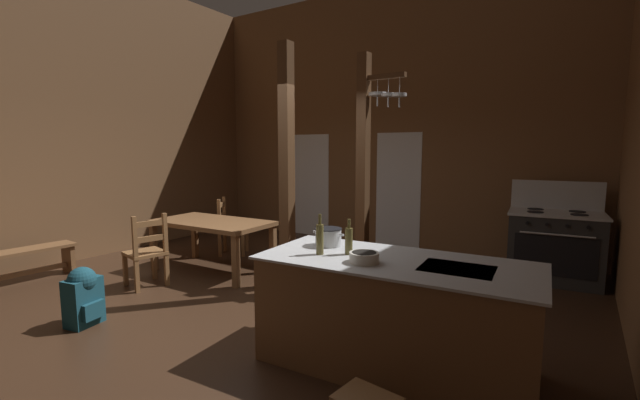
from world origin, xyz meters
name	(u,v)px	position (x,y,z in m)	size (l,w,h in m)	color
ground_plane	(248,308)	(0.00, 0.00, -0.05)	(7.93, 7.98, 0.10)	#382316
wall_back	(383,118)	(0.00, 3.66, 2.32)	(7.93, 0.14, 4.63)	brown
wall_left	(68,113)	(-3.63, 0.00, 2.32)	(0.14, 7.98, 4.63)	brown
glazed_door_back_left	(308,185)	(-1.60, 3.59, 1.02)	(1.00, 0.01, 2.05)	white
glazed_panel_back_right	(398,190)	(0.36, 3.59, 1.02)	(0.84, 0.01, 2.05)	white
kitchen_island	(394,314)	(1.93, -0.39, 0.44)	(2.22, 1.09, 0.89)	brown
stove_range	(554,245)	(2.88, 2.86, 0.48)	(1.20, 0.90, 1.32)	#2B2B2B
support_post_with_pot_rack	(365,161)	(0.72, 1.51, 1.61)	(0.66, 0.23, 2.98)	brown
support_post_center	(287,172)	(0.17, 0.53, 1.49)	(0.14, 0.14, 2.98)	brown
dining_table	(212,227)	(-1.31, 0.70, 0.65)	(1.73, 0.96, 0.74)	brown
ladderback_chair_near_window	(230,228)	(-1.80, 1.55, 0.45)	(0.61, 0.61, 0.95)	olive
ladderback_chair_by_post	(147,252)	(-1.50, -0.23, 0.45)	(0.53, 0.53, 0.95)	olive
bench_along_left_wall	(8,262)	(-3.07, -1.17, 0.31)	(0.46, 1.57, 0.44)	brown
backpack	(83,295)	(-1.01, -1.30, 0.31)	(0.34, 0.35, 0.60)	#194756
stockpot_on_counter	(328,237)	(1.23, -0.26, 0.97)	(0.32, 0.25, 0.16)	silver
mixing_bowl_on_counter	(364,257)	(1.75, -0.59, 0.93)	(0.23, 0.23, 0.08)	silver
bottle_tall_on_counter	(349,240)	(1.53, -0.43, 1.01)	(0.06, 0.06, 0.30)	brown
bottle_short_on_counter	(320,238)	(1.33, -0.56, 1.03)	(0.06, 0.06, 0.34)	brown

